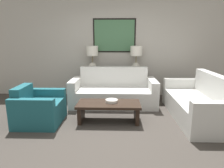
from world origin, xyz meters
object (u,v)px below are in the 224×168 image
(couch_by_back_wall, at_px, (114,93))
(table_lamp_left, at_px, (92,55))
(couch_by_side, at_px, (198,104))
(coffee_table, at_px, (109,108))
(decorative_bowl, at_px, (112,101))
(console_table, at_px, (114,84))
(table_lamp_right, at_px, (136,56))
(armchair_near_back_wall, at_px, (39,109))

(couch_by_back_wall, bearing_deg, table_lamp_left, 131.71)
(couch_by_side, distance_m, coffee_table, 1.87)
(decorative_bowl, bearing_deg, couch_by_back_wall, 89.22)
(console_table, relative_size, couch_by_back_wall, 0.79)
(table_lamp_right, bearing_deg, console_table, 180.00)
(couch_by_side, height_order, decorative_bowl, couch_by_side)
(console_table, xyz_separation_m, coffee_table, (-0.07, -1.74, -0.08))
(console_table, distance_m, table_lamp_left, 1.00)
(couch_by_back_wall, xyz_separation_m, couch_by_side, (1.78, -0.83, 0.00))
(couch_by_back_wall, bearing_deg, table_lamp_right, 48.29)
(couch_by_side, bearing_deg, console_table, 139.86)
(coffee_table, bearing_deg, couch_by_side, 7.50)
(armchair_near_back_wall, bearing_deg, couch_by_side, 6.08)
(decorative_bowl, bearing_deg, table_lamp_right, 70.21)
(coffee_table, bearing_deg, couch_by_back_wall, 86.17)
(table_lamp_left, height_order, couch_by_side, table_lamp_left)
(couch_by_side, xyz_separation_m, armchair_near_back_wall, (-3.21, -0.34, -0.02))
(couch_by_side, height_order, armchair_near_back_wall, couch_by_side)
(couch_by_back_wall, bearing_deg, console_table, 90.00)
(coffee_table, distance_m, armchair_near_back_wall, 1.37)
(couch_by_side, bearing_deg, couch_by_back_wall, 155.02)
(coffee_table, bearing_deg, table_lamp_right, 68.97)
(couch_by_back_wall, height_order, couch_by_side, same)
(table_lamp_left, bearing_deg, decorative_bowl, -71.05)
(decorative_bowl, distance_m, armchair_near_back_wall, 1.44)
(table_lamp_right, distance_m, armchair_near_back_wall, 2.89)
(couch_by_side, relative_size, decorative_bowl, 8.44)
(console_table, bearing_deg, table_lamp_left, 180.00)
(table_lamp_left, height_order, coffee_table, table_lamp_left)
(console_table, relative_size, table_lamp_left, 2.38)
(table_lamp_left, relative_size, couch_by_back_wall, 0.33)
(table_lamp_right, bearing_deg, table_lamp_left, 180.00)
(table_lamp_left, relative_size, decorative_bowl, 2.80)
(console_table, relative_size, table_lamp_right, 2.38)
(couch_by_back_wall, relative_size, decorative_bowl, 8.44)
(console_table, distance_m, couch_by_side, 2.33)
(table_lamp_right, distance_m, coffee_table, 2.07)
(table_lamp_right, xyz_separation_m, couch_by_side, (1.18, -1.50, -0.87))
(console_table, xyz_separation_m, couch_by_side, (1.78, -1.50, -0.07))
(table_lamp_left, xyz_separation_m, couch_by_side, (2.38, -1.50, -0.87))
(table_lamp_left, height_order, decorative_bowl, table_lamp_left)
(couch_by_side, bearing_deg, decorative_bowl, -173.57)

